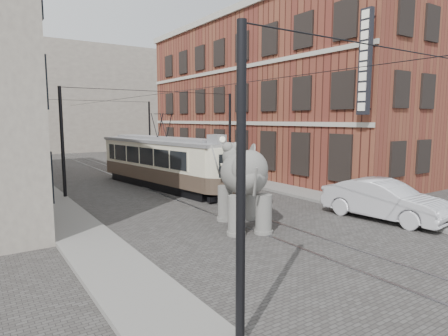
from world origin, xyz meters
TOP-DOWN VIEW (x-y plane):
  - ground at (0.00, 0.00)m, footprint 120.00×120.00m
  - tram_rails at (0.00, 0.00)m, footprint 1.54×80.00m
  - sidewalk_right at (6.00, 0.00)m, footprint 2.00×60.00m
  - sidewalk_left at (-6.50, 0.00)m, footprint 2.00×60.00m
  - brick_building at (11.00, 9.00)m, footprint 8.00×26.00m
  - distant_block at (0.00, 40.00)m, footprint 28.00×10.00m
  - catenary at (-0.20, 5.00)m, footprint 11.00×30.20m
  - tram at (0.31, 6.36)m, footprint 4.08×11.95m
  - elephant at (-0.75, -3.57)m, footprint 4.81×6.13m
  - parked_car at (4.92, -6.04)m, footprint 2.43×5.35m

SIDE VIEW (x-z plane):
  - ground at x=0.00m, z-range 0.00..0.00m
  - tram_rails at x=0.00m, z-range 0.00..0.02m
  - sidewalk_right at x=6.00m, z-range 0.00..0.15m
  - sidewalk_left at x=-6.50m, z-range 0.00..0.15m
  - parked_car at x=4.92m, z-range 0.00..1.70m
  - elephant at x=-0.75m, z-range 0.00..3.31m
  - tram at x=0.31m, z-range 0.00..4.65m
  - catenary at x=-0.20m, z-range 0.00..6.00m
  - brick_building at x=11.00m, z-range 0.00..12.00m
  - distant_block at x=0.00m, z-range 0.00..14.00m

